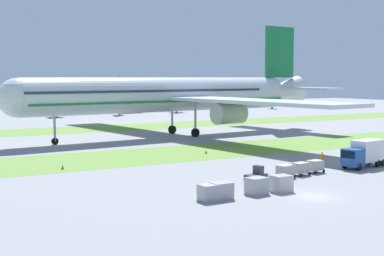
{
  "coord_description": "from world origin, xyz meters",
  "views": [
    {
      "loc": [
        -38.31,
        -41.53,
        11.73
      ],
      "look_at": [
        5.49,
        33.38,
        4.0
      ],
      "focal_mm": 53.02,
      "sensor_mm": 36.0,
      "label": 1
    }
  ],
  "objects_px": {
    "cargo_dolly_second": "(301,168)",
    "cargo_dolly_third": "(315,165)",
    "taxiway_marker_1": "(63,167)",
    "uld_container_0": "(221,191)",
    "catering_truck": "(364,153)",
    "uld_container_2": "(257,186)",
    "uld_container_3": "(281,183)",
    "baggage_tug": "(256,176)",
    "uld_container_1": "(210,193)",
    "ground_crew_marshaller": "(322,158)",
    "cargo_dolly_lead": "(285,170)",
    "taxiway_marker_0": "(206,152)",
    "airliner": "(174,94)"
  },
  "relations": [
    {
      "from": "ground_crew_marshaller",
      "to": "taxiway_marker_1",
      "type": "height_order",
      "value": "ground_crew_marshaller"
    },
    {
      "from": "cargo_dolly_third",
      "to": "catering_truck",
      "type": "xyz_separation_m",
      "value": [
        8.2,
        -0.2,
        1.03
      ]
    },
    {
      "from": "uld_container_0",
      "to": "uld_container_2",
      "type": "xyz_separation_m",
      "value": [
        4.35,
        0.11,
        0.04
      ]
    },
    {
      "from": "uld_container_2",
      "to": "uld_container_3",
      "type": "xyz_separation_m",
      "value": [
        2.95,
        -0.27,
        0.0
      ]
    },
    {
      "from": "ground_crew_marshaller",
      "to": "uld_container_2",
      "type": "relative_size",
      "value": 0.87
    },
    {
      "from": "baggage_tug",
      "to": "taxiway_marker_1",
      "type": "height_order",
      "value": "baggage_tug"
    },
    {
      "from": "catering_truck",
      "to": "uld_container_1",
      "type": "distance_m",
      "value": 28.78
    },
    {
      "from": "airliner",
      "to": "cargo_dolly_third",
      "type": "relative_size",
      "value": 35.37
    },
    {
      "from": "cargo_dolly_second",
      "to": "uld_container_1",
      "type": "distance_m",
      "value": 18.07
    },
    {
      "from": "baggage_tug",
      "to": "uld_container_3",
      "type": "height_order",
      "value": "baggage_tug"
    },
    {
      "from": "uld_container_0",
      "to": "baggage_tug",
      "type": "bearing_deg",
      "value": 31.27
    },
    {
      "from": "uld_container_0",
      "to": "uld_container_1",
      "type": "xyz_separation_m",
      "value": [
        -1.38,
        -0.11,
        -0.03
      ]
    },
    {
      "from": "cargo_dolly_second",
      "to": "cargo_dolly_third",
      "type": "relative_size",
      "value": 1.0
    },
    {
      "from": "uld_container_3",
      "to": "baggage_tug",
      "type": "bearing_deg",
      "value": 84.62
    },
    {
      "from": "cargo_dolly_lead",
      "to": "ground_crew_marshaller",
      "type": "relative_size",
      "value": 1.41
    },
    {
      "from": "ground_crew_marshaller",
      "to": "taxiway_marker_0",
      "type": "bearing_deg",
      "value": 168.09
    },
    {
      "from": "cargo_dolly_third",
      "to": "uld_container_1",
      "type": "xyz_separation_m",
      "value": [
        -19.75,
        -6.95,
        -0.14
      ]
    },
    {
      "from": "cargo_dolly_second",
      "to": "uld_container_1",
      "type": "relative_size",
      "value": 1.23
    },
    {
      "from": "taxiway_marker_1",
      "to": "uld_container_0",
      "type": "bearing_deg",
      "value": -72.57
    },
    {
      "from": "uld_container_3",
      "to": "taxiway_marker_0",
      "type": "height_order",
      "value": "uld_container_3"
    },
    {
      "from": "catering_truck",
      "to": "uld_container_2",
      "type": "bearing_deg",
      "value": 96.18
    },
    {
      "from": "ground_crew_marshaller",
      "to": "cargo_dolly_third",
      "type": "bearing_deg",
      "value": -85.5
    },
    {
      "from": "cargo_dolly_lead",
      "to": "uld_container_1",
      "type": "height_order",
      "value": "uld_container_1"
    },
    {
      "from": "catering_truck",
      "to": "uld_container_2",
      "type": "distance_m",
      "value": 23.19
    },
    {
      "from": "catering_truck",
      "to": "cargo_dolly_third",
      "type": "bearing_deg",
      "value": 78.43
    },
    {
      "from": "airliner",
      "to": "uld_container_1",
      "type": "xyz_separation_m",
      "value": [
        -25.97,
        -54.85,
        -7.59
      ]
    },
    {
      "from": "cargo_dolly_third",
      "to": "taxiway_marker_0",
      "type": "distance_m",
      "value": 21.92
    },
    {
      "from": "baggage_tug",
      "to": "catering_truck",
      "type": "height_order",
      "value": "catering_truck"
    },
    {
      "from": "cargo_dolly_third",
      "to": "uld_container_2",
      "type": "bearing_deg",
      "value": 104.32
    },
    {
      "from": "ground_crew_marshaller",
      "to": "uld_container_1",
      "type": "bearing_deg",
      "value": -100.83
    },
    {
      "from": "cargo_dolly_lead",
      "to": "uld_container_0",
      "type": "distance_m",
      "value": 13.91
    },
    {
      "from": "catering_truck",
      "to": "uld_container_2",
      "type": "height_order",
      "value": "catering_truck"
    },
    {
      "from": "catering_truck",
      "to": "taxiway_marker_1",
      "type": "distance_m",
      "value": 39.08
    },
    {
      "from": "baggage_tug",
      "to": "uld_container_2",
      "type": "bearing_deg",
      "value": 132.18
    },
    {
      "from": "uld_container_2",
      "to": "taxiway_marker_0",
      "type": "distance_m",
      "value": 30.8
    },
    {
      "from": "uld_container_3",
      "to": "taxiway_marker_0",
      "type": "relative_size",
      "value": 3.66
    },
    {
      "from": "baggage_tug",
      "to": "uld_container_0",
      "type": "height_order",
      "value": "baggage_tug"
    },
    {
      "from": "cargo_dolly_lead",
      "to": "baggage_tug",
      "type": "bearing_deg",
      "value": 90.0
    },
    {
      "from": "airliner",
      "to": "catering_truck",
      "type": "bearing_deg",
      "value": 176.45
    },
    {
      "from": "cargo_dolly_lead",
      "to": "cargo_dolly_third",
      "type": "distance_m",
      "value": 5.8
    },
    {
      "from": "baggage_tug",
      "to": "uld_container_2",
      "type": "distance_m",
      "value": 5.73
    },
    {
      "from": "cargo_dolly_second",
      "to": "catering_truck",
      "type": "bearing_deg",
      "value": -99.37
    },
    {
      "from": "baggage_tug",
      "to": "catering_truck",
      "type": "relative_size",
      "value": 0.39
    },
    {
      "from": "uld_container_2",
      "to": "uld_container_3",
      "type": "distance_m",
      "value": 2.96
    },
    {
      "from": "cargo_dolly_second",
      "to": "catering_truck",
      "type": "xyz_separation_m",
      "value": [
        11.04,
        0.37,
        1.03
      ]
    },
    {
      "from": "baggage_tug",
      "to": "uld_container_0",
      "type": "relative_size",
      "value": 1.4
    },
    {
      "from": "ground_crew_marshaller",
      "to": "uld_container_2",
      "type": "xyz_separation_m",
      "value": [
        -19.12,
        -10.93,
        -0.1
      ]
    },
    {
      "from": "uld_container_3",
      "to": "taxiway_marker_0",
      "type": "bearing_deg",
      "value": 73.21
    },
    {
      "from": "ground_crew_marshaller",
      "to": "airliner",
      "type": "bearing_deg",
      "value": 143.54
    },
    {
      "from": "cargo_dolly_third",
      "to": "uld_container_3",
      "type": "distance_m",
      "value": 13.1
    }
  ]
}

